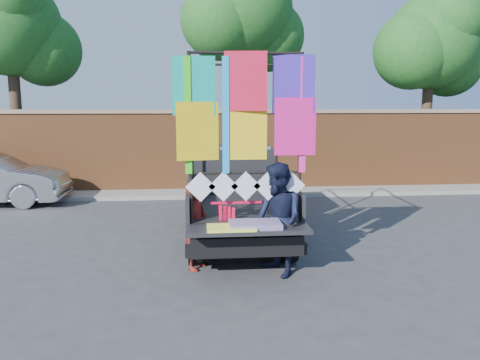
{
  "coord_description": "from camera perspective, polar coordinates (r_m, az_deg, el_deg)",
  "views": [
    {
      "loc": [
        -0.62,
        -7.85,
        2.79
      ],
      "look_at": [
        0.11,
        0.04,
        1.49
      ],
      "focal_mm": 35.0,
      "sensor_mm": 36.0,
      "label": 1
    }
  ],
  "objects": [
    {
      "name": "tree_right",
      "position": [
        18.03,
        22.4,
        14.87
      ],
      "size": [
        4.2,
        3.3,
        6.62
      ],
      "color": "#38281C",
      "rests_on": "ground"
    },
    {
      "name": "tree_left",
      "position": [
        17.17,
        -26.27,
        16.17
      ],
      "size": [
        4.2,
        3.3,
        7.05
      ],
      "color": "#38281C",
      "rests_on": "ground"
    },
    {
      "name": "ground",
      "position": [
        8.35,
        -0.72,
        -10.19
      ],
      "size": [
        90.0,
        90.0,
        0.0
      ],
      "primitive_type": "plane",
      "color": "#38383A",
      "rests_on": "ground"
    },
    {
      "name": "tree_mid",
      "position": [
        16.32,
        0.63,
        19.57
      ],
      "size": [
        4.2,
        3.3,
        7.73
      ],
      "color": "#38281C",
      "rests_on": "ground"
    },
    {
      "name": "streamer_bundle",
      "position": [
        7.7,
        -1.11,
        -4.04
      ],
      "size": [
        0.84,
        0.06,
        0.59
      ],
      "color": "#FB0D36",
      "rests_on": "ground"
    },
    {
      "name": "brick_wall",
      "position": [
        14.94,
        -2.86,
        3.67
      ],
      "size": [
        30.0,
        0.45,
        2.61
      ],
      "color": "#95542B",
      "rests_on": "ground"
    },
    {
      "name": "woman",
      "position": [
        7.96,
        -5.33,
        -5.58
      ],
      "size": [
        0.55,
        0.64,
        1.5
      ],
      "primitive_type": "imported",
      "rotation": [
        0.0,
        0.0,
        1.16
      ],
      "color": "maroon",
      "rests_on": "ground"
    },
    {
      "name": "curb",
      "position": [
        14.43,
        -2.7,
        -1.61
      ],
      "size": [
        30.0,
        1.2,
        0.12
      ],
      "primitive_type": "cube",
      "color": "gray",
      "rests_on": "ground"
    },
    {
      "name": "pickup_truck",
      "position": [
        10.37,
        -0.9,
        -1.18
      ],
      "size": [
        2.27,
        5.69,
        3.58
      ],
      "color": "black",
      "rests_on": "ground"
    },
    {
      "name": "man",
      "position": [
        7.63,
        4.67,
        -4.85
      ],
      "size": [
        0.99,
        1.1,
        1.85
      ],
      "primitive_type": "imported",
      "rotation": [
        0.0,
        0.0,
        -1.18
      ],
      "color": "black",
      "rests_on": "ground"
    }
  ]
}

